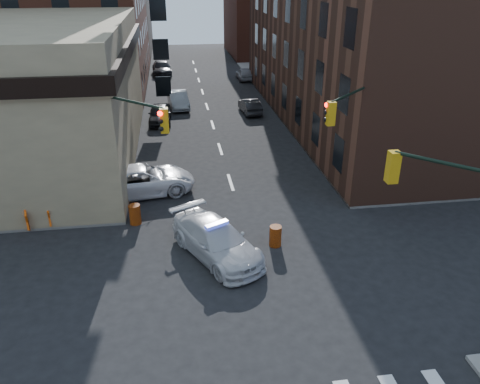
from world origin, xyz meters
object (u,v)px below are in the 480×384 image
object	(u,v)px
parked_car_enear	(250,106)
barrel_bank	(135,214)
parked_car_wnear	(160,114)
parked_car_wfar	(178,100)
pedestrian_b	(81,197)
police_car	(216,240)
pedestrian_a	(101,206)
barrel_road	(275,236)
barricade_nw_a	(62,211)
pickup	(142,180)

from	to	relation	value
parked_car_enear	barrel_bank	bearing A→B (deg)	60.64
parked_car_wnear	parked_car_wfar	bearing A→B (deg)	71.38
pedestrian_b	parked_car_wnear	bearing A→B (deg)	53.58
police_car	pedestrian_b	distance (m)	8.37
police_car	barrel_bank	distance (m)	5.28
pedestrian_a	barrel_road	size ratio (longest dim) A/B	1.52
parked_car_wnear	pedestrian_b	size ratio (longest dim) A/B	2.60
pedestrian_b	barrel_road	world-z (taller)	pedestrian_b
parked_car_wnear	barrel_bank	world-z (taller)	parked_car_wnear
barrel_road	barricade_nw_a	size ratio (longest dim) A/B	0.96
parked_car_wnear	pedestrian_b	world-z (taller)	pedestrian_b
parked_car_enear	parked_car_wnear	bearing A→B (deg)	8.47
parked_car_wnear	barricade_nw_a	world-z (taller)	parked_car_wnear
pedestrian_b	police_car	bearing A→B (deg)	-59.82
pickup	pedestrian_a	world-z (taller)	same
parked_car_wnear	parked_car_wfar	xyz separation A→B (m)	(1.69, 4.61, 0.01)
parked_car_wfar	pedestrian_a	bearing A→B (deg)	-107.29
pedestrian_a	pedestrian_b	world-z (taller)	pedestrian_b
barricade_nw_a	barrel_road	bearing A→B (deg)	-16.80
parked_car_wfar	pedestrian_a	size ratio (longest dim) A/B	3.06
parked_car_wfar	barrel_road	distance (m)	25.74
parked_car_wnear	barrel_bank	xyz separation A→B (m)	(-1.12, -17.70, -0.24)
barrel_road	pedestrian_a	bearing A→B (deg)	157.05
barrel_road	barrel_bank	xyz separation A→B (m)	(-6.67, 3.14, 0.02)
police_car	parked_car_enear	xyz separation A→B (m)	(5.36, 23.10, -0.13)
pedestrian_b	parked_car_enear	bearing A→B (deg)	33.53
pickup	barrel_bank	xyz separation A→B (m)	(-0.21, -3.59, -0.32)
pedestrian_a	barrel_road	xyz separation A→B (m)	(8.36, -3.54, -0.41)
police_car	barrel_road	xyz separation A→B (m)	(2.83, 0.46, -0.29)
barrel_road	barricade_nw_a	xyz separation A→B (m)	(-10.47, 4.05, 0.04)
police_car	pedestrian_b	bearing A→B (deg)	116.17
police_car	barrel_bank	size ratio (longest dim) A/B	5.22
parked_car_enear	barricade_nw_a	size ratio (longest dim) A/B	3.84
parked_car_wnear	parked_car_enear	size ratio (longest dim) A/B	1.11
police_car	pedestrian_a	bearing A→B (deg)	117.31
pedestrian_a	barrel_road	bearing A→B (deg)	-20.36
parked_car_wfar	barrel_road	bearing A→B (deg)	-87.06
pedestrian_a	barricade_nw_a	xyz separation A→B (m)	(-2.11, 0.51, -0.37)
parked_car_enear	barricade_nw_a	xyz separation A→B (m)	(-13.00, -18.59, -0.12)
parked_car_enear	barrel_bank	xyz separation A→B (m)	(-9.21, -19.50, -0.14)
police_car	barrel_road	size ratio (longest dim) A/B	5.42
pickup	parked_car_wnear	bearing A→B (deg)	-14.25
parked_car_enear	pedestrian_a	xyz separation A→B (m)	(-10.89, -19.10, 0.25)
pedestrian_a	barrel_bank	world-z (taller)	pedestrian_a
parked_car_wnear	pedestrian_a	size ratio (longest dim) A/B	2.93
pickup	parked_car_wfar	distance (m)	18.89
police_car	parked_car_enear	bearing A→B (deg)	50.14
pedestrian_a	police_car	bearing A→B (deg)	-33.31
police_car	barrel_bank	bearing A→B (deg)	110.08
pickup	parked_car_wnear	size ratio (longest dim) A/B	1.35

